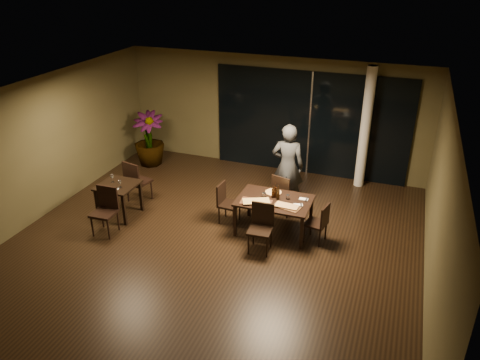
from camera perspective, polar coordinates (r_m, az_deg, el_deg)
name	(u,v)px	position (r m, az deg, el deg)	size (l,w,h in m)	color
ground	(215,242)	(9.57, -3.10, -7.53)	(8.00, 8.00, 0.00)	black
wall_back	(273,113)	(12.40, 4.10, 8.12)	(8.00, 0.10, 3.00)	#484226
wall_front	(75,315)	(5.93, -19.42, -15.23)	(8.00, 0.10, 3.00)	#484226
wall_left	(40,147)	(10.98, -23.19, 3.67)	(0.10, 8.00, 3.00)	#484226
wall_right	(443,211)	(8.27, 23.50, -3.52)	(0.10, 8.00, 3.00)	#484226
ceiling	(211,96)	(8.31, -3.59, 10.16)	(8.00, 8.00, 0.04)	silver
window_panel	(310,124)	(12.15, 8.52, 6.77)	(5.00, 0.06, 2.70)	black
column	(365,129)	(11.63, 15.01, 6.07)	(0.24, 0.24, 3.00)	silver
main_table	(274,203)	(9.59, 4.20, -2.80)	(1.50, 1.00, 0.75)	black
side_table	(118,190)	(10.54, -14.63, -1.15)	(0.80, 0.80, 0.75)	black
chair_main_far	(283,193)	(10.31, 5.25, -1.54)	(0.55, 0.55, 0.96)	black
chair_main_near	(261,225)	(9.09, 2.61, -5.47)	(0.47, 0.47, 0.96)	black
chair_main_left	(226,201)	(10.02, -1.73, -2.54)	(0.44, 0.44, 0.89)	black
chair_main_right	(320,221)	(9.44, 9.68, -5.00)	(0.47, 0.47, 0.86)	black
chair_side_far	(136,180)	(11.04, -12.61, 0.05)	(0.57, 0.57, 1.03)	black
chair_side_near	(106,208)	(10.02, -16.05, -3.26)	(0.48, 0.48, 1.00)	black
diner	(288,166)	(10.50, 5.82, 1.69)	(0.67, 0.45, 1.97)	#2B2D30
potted_plant	(149,139)	(12.97, -11.05, 4.94)	(0.80, 0.80, 1.48)	#24531B
pizza_board_left	(256,202)	(9.42, 1.98, -2.70)	(0.62, 0.31, 0.01)	#482617
pizza_board_right	(287,207)	(9.29, 5.72, -3.27)	(0.53, 0.27, 0.01)	#492D17
oblong_pizza_left	(256,201)	(9.42, 1.98, -2.62)	(0.52, 0.24, 0.02)	maroon
oblong_pizza_right	(287,206)	(9.28, 5.72, -3.18)	(0.44, 0.20, 0.02)	maroon
round_pizza	(273,192)	(9.82, 4.09, -1.52)	(0.33, 0.33, 0.01)	red
bottle_a	(273,192)	(9.57, 4.05, -1.44)	(0.06, 0.06, 0.27)	black
bottle_b	(278,193)	(9.50, 4.66, -1.53)	(0.07, 0.07, 0.31)	black
bottle_c	(275,191)	(9.57, 4.34, -1.29)	(0.07, 0.07, 0.31)	black
tumbler_left	(264,195)	(9.61, 2.96, -1.84)	(0.08, 0.08, 0.10)	white
tumbler_right	(288,197)	(9.58, 5.85, -2.07)	(0.08, 0.08, 0.09)	white
napkin_near	(298,205)	(9.39, 7.10, -3.04)	(0.18, 0.10, 0.01)	white
napkin_far	(304,199)	(9.62, 7.76, -2.33)	(0.18, 0.10, 0.01)	white
wine_glass_a	(112,178)	(10.58, -15.30, 0.20)	(0.08, 0.08, 0.19)	white
wine_glass_b	(120,184)	(10.32, -14.45, -0.45)	(0.07, 0.07, 0.17)	white
side_napkin	(114,189)	(10.30, -15.10, -1.04)	(0.18, 0.11, 0.01)	silver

